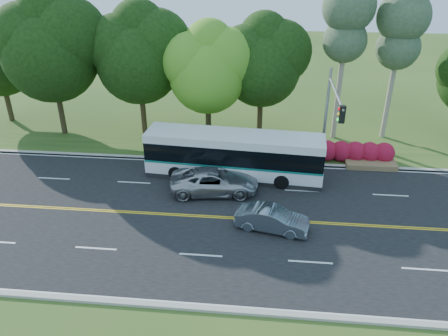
# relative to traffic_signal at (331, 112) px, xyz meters

# --- Properties ---
(ground) EXTENTS (120.00, 120.00, 0.00)m
(ground) POSITION_rel_traffic_signal_xyz_m (-6.49, -5.40, -4.67)
(ground) COLOR #30531B
(ground) RESTS_ON ground
(road) EXTENTS (60.00, 14.00, 0.02)m
(road) POSITION_rel_traffic_signal_xyz_m (-6.49, -5.40, -4.66)
(road) COLOR black
(road) RESTS_ON ground
(curb_north) EXTENTS (60.00, 0.30, 0.15)m
(curb_north) POSITION_rel_traffic_signal_xyz_m (-6.49, 1.75, -4.60)
(curb_north) COLOR #ABA79B
(curb_north) RESTS_ON ground
(curb_south) EXTENTS (60.00, 0.30, 0.15)m
(curb_south) POSITION_rel_traffic_signal_xyz_m (-6.49, -12.55, -4.60)
(curb_south) COLOR #ABA79B
(curb_south) RESTS_ON ground
(grass_verge) EXTENTS (60.00, 4.00, 0.10)m
(grass_verge) POSITION_rel_traffic_signal_xyz_m (-6.49, 3.60, -4.62)
(grass_verge) COLOR #30531B
(grass_verge) RESTS_ON ground
(lane_markings) EXTENTS (57.60, 13.82, 0.00)m
(lane_markings) POSITION_rel_traffic_signal_xyz_m (-6.59, -5.40, -4.65)
(lane_markings) COLOR gold
(lane_markings) RESTS_ON road
(tree_row) EXTENTS (44.70, 9.10, 13.84)m
(tree_row) POSITION_rel_traffic_signal_xyz_m (-11.65, 6.73, 2.06)
(tree_row) COLOR black
(tree_row) RESTS_ON ground
(bougainvillea_hedge) EXTENTS (9.50, 2.25, 1.50)m
(bougainvillea_hedge) POSITION_rel_traffic_signal_xyz_m (0.69, 2.75, -3.95)
(bougainvillea_hedge) COLOR maroon
(bougainvillea_hedge) RESTS_ON ground
(traffic_signal) EXTENTS (0.42, 6.10, 7.00)m
(traffic_signal) POSITION_rel_traffic_signal_xyz_m (0.00, 0.00, 0.00)
(traffic_signal) COLOR gray
(traffic_signal) RESTS_ON ground
(transit_bus) EXTENTS (11.81, 3.40, 3.05)m
(transit_bus) POSITION_rel_traffic_signal_xyz_m (-6.01, -0.32, -3.14)
(transit_bus) COLOR white
(transit_bus) RESTS_ON road
(sedan) EXTENTS (4.21, 2.18, 1.32)m
(sedan) POSITION_rel_traffic_signal_xyz_m (-3.43, -6.28, -3.99)
(sedan) COLOR slate
(sedan) RESTS_ON road
(suv) EXTENTS (5.75, 3.17, 1.53)m
(suv) POSITION_rel_traffic_signal_xyz_m (-7.04, -2.55, -3.89)
(suv) COLOR #B2B3B7
(suv) RESTS_ON road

